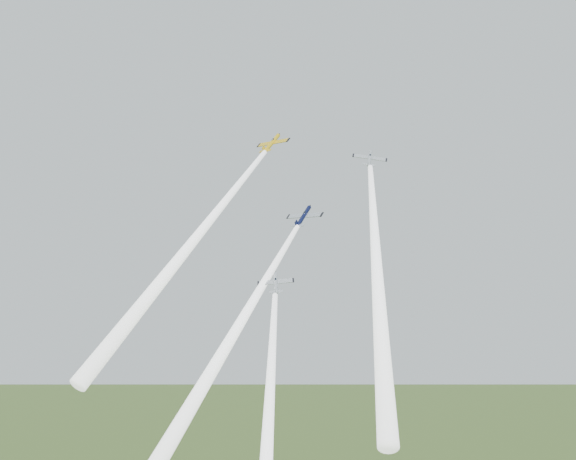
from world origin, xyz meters
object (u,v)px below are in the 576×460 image
object	(u,v)px
plane_yellow	(272,143)
plane_navy	(303,217)
plane_silver_right	(370,158)
plane_silver_low	(276,283)

from	to	relation	value
plane_yellow	plane_navy	world-z (taller)	plane_yellow
plane_silver_right	plane_silver_low	xyz separation A→B (m)	(-13.90, -15.10, -25.18)
plane_navy	plane_silver_low	size ratio (longest dim) A/B	1.23
plane_silver_low	plane_navy	bearing A→B (deg)	69.59
plane_silver_right	plane_silver_low	size ratio (longest dim) A/B	1.04
plane_yellow	plane_silver_low	xyz separation A→B (m)	(6.59, -14.35, -29.90)
plane_navy	plane_silver_low	xyz separation A→B (m)	(-0.44, -13.92, -14.11)
plane_yellow	plane_silver_right	world-z (taller)	plane_yellow
plane_yellow	plane_silver_low	size ratio (longest dim) A/B	1.22
plane_yellow	plane_silver_right	xyz separation A→B (m)	(20.49, 0.75, -4.72)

